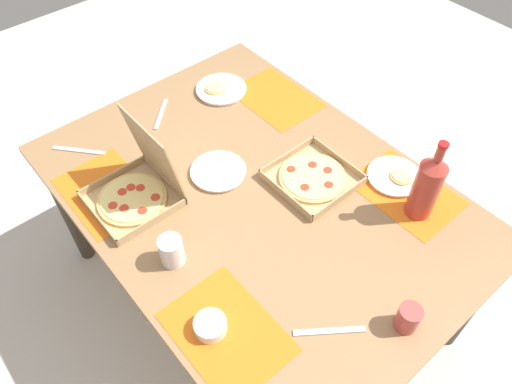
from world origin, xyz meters
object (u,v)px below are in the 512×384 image
(cup_clear_left, at_px, (407,318))
(plate_middle, at_px, (218,172))
(plate_near_right, at_px, (395,177))
(cup_clear_right, at_px, (172,251))
(pizza_box_center, at_px, (313,178))
(soda_bottle, at_px, (427,186))
(pizza_box_corner_right, at_px, (137,189))
(plate_far_right, at_px, (221,89))
(condiment_bowl, at_px, (210,326))

(cup_clear_left, bearing_deg, plate_middle, -176.96)
(plate_middle, xyz_separation_m, plate_near_right, (0.44, 0.48, 0.00))
(cup_clear_right, bearing_deg, pizza_box_center, 85.91)
(plate_middle, height_order, plate_near_right, plate_near_right)
(soda_bottle, xyz_separation_m, cup_clear_right, (-0.38, -0.75, -0.08))
(pizza_box_center, bearing_deg, soda_bottle, 27.04)
(pizza_box_corner_right, height_order, plate_far_right, pizza_box_corner_right)
(plate_middle, bearing_deg, soda_bottle, 35.16)
(plate_far_right, relative_size, cup_clear_left, 2.47)
(plate_middle, distance_m, condiment_bowl, 0.61)
(pizza_box_corner_right, xyz_separation_m, cup_clear_right, (0.29, -0.05, 0.00))
(pizza_box_corner_right, xyz_separation_m, cup_clear_left, (0.91, 0.33, -0.00))
(pizza_box_corner_right, bearing_deg, plate_far_right, 116.33)
(cup_clear_right, bearing_deg, soda_bottle, 63.23)
(soda_bottle, height_order, cup_clear_left, soda_bottle)
(pizza_box_corner_right, distance_m, soda_bottle, 0.97)
(pizza_box_center, xyz_separation_m, plate_near_right, (0.19, 0.23, -0.00))
(pizza_box_center, relative_size, cup_clear_left, 3.16)
(plate_middle, relative_size, plate_far_right, 0.94)
(plate_far_right, relative_size, cup_clear_right, 2.10)
(plate_far_right, distance_m, soda_bottle, 0.98)
(pizza_box_center, bearing_deg, pizza_box_corner_right, -122.47)
(plate_far_right, height_order, soda_bottle, soda_bottle)
(soda_bottle, distance_m, condiment_bowl, 0.82)
(soda_bottle, bearing_deg, pizza_box_center, -152.96)
(plate_middle, relative_size, soda_bottle, 0.64)
(pizza_box_corner_right, xyz_separation_m, pizza_box_center, (0.34, 0.53, -0.04))
(condiment_bowl, bearing_deg, cup_clear_left, 50.78)
(cup_clear_left, xyz_separation_m, condiment_bowl, (-0.35, -0.43, -0.02))
(plate_far_right, bearing_deg, cup_clear_left, -12.15)
(plate_far_right, xyz_separation_m, cup_clear_right, (0.59, -0.64, 0.04))
(pizza_box_center, relative_size, plate_near_right, 1.39)
(pizza_box_center, xyz_separation_m, soda_bottle, (0.34, 0.17, 0.12))
(plate_middle, xyz_separation_m, soda_bottle, (0.59, 0.41, 0.12))
(soda_bottle, bearing_deg, pizza_box_corner_right, -133.90)
(pizza_box_corner_right, xyz_separation_m, plate_far_right, (-0.29, 0.59, -0.04))
(plate_far_right, bearing_deg, condiment_bowl, -39.17)
(plate_far_right, xyz_separation_m, cup_clear_left, (1.20, -0.26, 0.03))
(soda_bottle, bearing_deg, condiment_bowl, -98.19)
(plate_near_right, relative_size, plate_far_right, 0.92)
(cup_clear_right, bearing_deg, condiment_bowl, -10.84)
(soda_bottle, bearing_deg, plate_middle, -144.84)
(pizza_box_center, bearing_deg, condiment_bowl, -70.55)
(soda_bottle, height_order, cup_clear_right, soda_bottle)
(plate_middle, height_order, soda_bottle, soda_bottle)
(plate_middle, bearing_deg, condiment_bowl, -39.55)
(pizza_box_center, relative_size, plate_middle, 1.35)
(pizza_box_corner_right, xyz_separation_m, condiment_bowl, (0.56, -0.10, -0.03))
(cup_clear_left, relative_size, cup_clear_right, 0.85)
(cup_clear_right, height_order, condiment_bowl, cup_clear_right)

